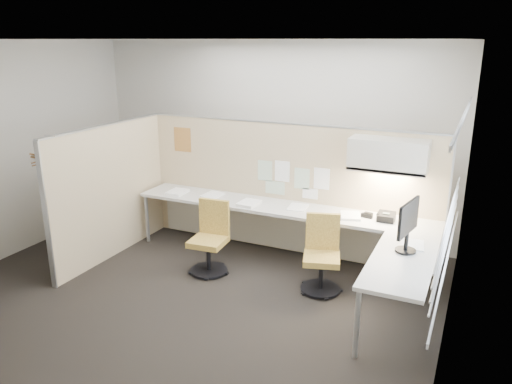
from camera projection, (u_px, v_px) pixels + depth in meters
The scene contains 27 objects.
floor at pixel (191, 291), 5.80m from camera, with size 5.50×4.50×0.01m, color black.
ceiling at pixel (180, 39), 4.98m from camera, with size 5.50×4.50×0.01m, color white.
wall_back at pixel (268, 139), 7.35m from camera, with size 5.50×0.02×2.80m, color beige.
wall_front at pixel (9, 251), 3.44m from camera, with size 5.50×0.02×2.80m, color beige.
wall_left at pixel (6, 152), 6.50m from camera, with size 0.02×4.50×2.80m, color beige.
wall_right at pixel (457, 209), 4.29m from camera, with size 0.02×4.50×2.80m, color beige.
window_pane at pixel (456, 192), 4.26m from camera, with size 0.01×2.80×1.30m, color #939FAA.
partition_back at pixel (286, 189), 6.72m from camera, with size 4.10×0.06×1.75m, color #CAB78C.
partition_left at pixel (111, 192), 6.58m from camera, with size 0.06×2.20×1.75m, color #CAB78C.
desk at pixel (300, 223), 6.23m from camera, with size 4.00×2.07×0.73m.
overhead_bin at pixel (389, 155), 5.81m from camera, with size 0.90×0.36×0.38m, color beige.
task_light_strip at pixel (387, 172), 5.87m from camera, with size 0.60×0.06×0.02m, color #FFEABF.
pinned_papers at pixel (291, 179), 6.61m from camera, with size 1.01×0.00×0.47m.
poster at pixel (182, 140), 7.17m from camera, with size 0.28×0.00×0.35m, color orange.
chair_left at pixel (210, 240), 6.20m from camera, with size 0.47×0.48×0.89m.
chair_right at pixel (322, 256), 5.74m from camera, with size 0.51×0.52×0.87m.
monitor at pixel (408, 223), 4.98m from camera, with size 0.21×0.50×0.53m.
phone at pixel (386, 217), 5.92m from camera, with size 0.21×0.20×0.12m.
stapler at pixel (367, 216), 6.03m from camera, with size 0.14×0.04×0.05m, color black.
tape_dispenser at pixel (368, 215), 6.05m from camera, with size 0.10×0.06×0.06m, color black.
coat_hook at pixel (48, 167), 5.67m from camera, with size 0.18×0.49×1.45m.
paper_stack_0 at pixel (177, 192), 7.00m from camera, with size 0.23×0.30×0.03m, color white.
paper_stack_1 at pixel (213, 195), 6.89m from camera, with size 0.23×0.30×0.02m, color white.
paper_stack_2 at pixel (249, 204), 6.50m from camera, with size 0.23×0.30×0.04m, color white.
paper_stack_3 at pixel (298, 207), 6.39m from camera, with size 0.23×0.30×0.01m, color white.
paper_stack_4 at pixel (350, 216), 6.06m from camera, with size 0.23×0.30×0.03m, color white.
paper_stack_5 at pixel (412, 245), 5.23m from camera, with size 0.23×0.30×0.02m, color white.
Camera 1 is at (2.88, -4.41, 2.80)m, focal length 35.00 mm.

